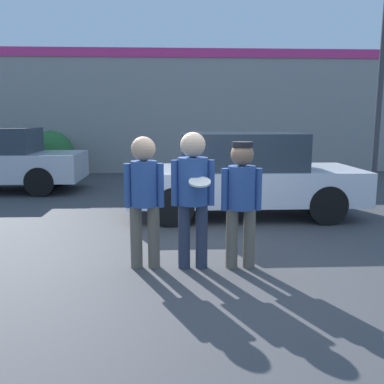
{
  "coord_description": "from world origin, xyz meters",
  "views": [
    {
      "loc": [
        -0.28,
        -5.42,
        1.88
      ],
      "look_at": [
        -0.0,
        -0.03,
        0.94
      ],
      "focal_mm": 40.0,
      "sensor_mm": 36.0,
      "label": 1
    }
  ],
  "objects_px": {
    "person_right": "(241,194)",
    "person_middle_with_frisbee": "(193,188)",
    "shrub": "(51,154)",
    "parked_car_near": "(242,175)",
    "person_left": "(144,192)"
  },
  "relations": [
    {
      "from": "person_middle_with_frisbee",
      "to": "person_right",
      "type": "distance_m",
      "value": 0.61
    },
    {
      "from": "person_left",
      "to": "parked_car_near",
      "type": "height_order",
      "value": "person_left"
    },
    {
      "from": "person_middle_with_frisbee",
      "to": "person_right",
      "type": "bearing_deg",
      "value": -1.4
    },
    {
      "from": "person_right",
      "to": "parked_car_near",
      "type": "bearing_deg",
      "value": 80.12
    },
    {
      "from": "person_left",
      "to": "person_middle_with_frisbee",
      "type": "distance_m",
      "value": 0.61
    },
    {
      "from": "person_left",
      "to": "person_middle_with_frisbee",
      "type": "height_order",
      "value": "person_middle_with_frisbee"
    },
    {
      "from": "person_middle_with_frisbee",
      "to": "person_right",
      "type": "height_order",
      "value": "person_middle_with_frisbee"
    },
    {
      "from": "person_middle_with_frisbee",
      "to": "person_right",
      "type": "xyz_separation_m",
      "value": [
        0.6,
        -0.01,
        -0.08
      ]
    },
    {
      "from": "person_left",
      "to": "person_right",
      "type": "xyz_separation_m",
      "value": [
        1.2,
        -0.06,
        -0.03
      ]
    },
    {
      "from": "parked_car_near",
      "to": "person_middle_with_frisbee",
      "type": "bearing_deg",
      "value": -110.7
    },
    {
      "from": "person_middle_with_frisbee",
      "to": "shrub",
      "type": "xyz_separation_m",
      "value": [
        -4.1,
        8.76,
        -0.29
      ]
    },
    {
      "from": "person_right",
      "to": "shrub",
      "type": "height_order",
      "value": "person_right"
    },
    {
      "from": "person_middle_with_frisbee",
      "to": "parked_car_near",
      "type": "distance_m",
      "value": 3.17
    },
    {
      "from": "person_left",
      "to": "person_right",
      "type": "relative_size",
      "value": 1.04
    },
    {
      "from": "person_right",
      "to": "person_middle_with_frisbee",
      "type": "bearing_deg",
      "value": 178.6
    }
  ]
}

